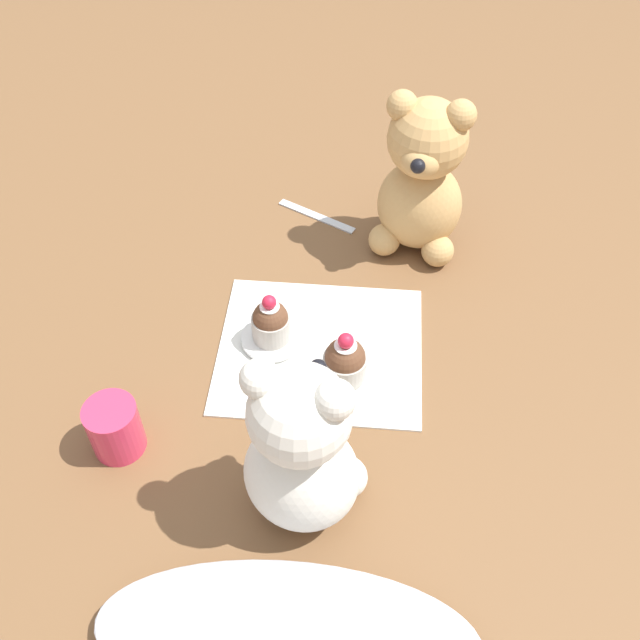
{
  "coord_description": "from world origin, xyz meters",
  "views": [
    {
      "loc": [
        -0.05,
        0.58,
        0.71
      ],
      "look_at": [
        0.0,
        0.0,
        0.06
      ],
      "focal_mm": 42.0,
      "sensor_mm": 36.0,
      "label": 1
    }
  ],
  "objects_px": {
    "cupcake_near_cream_bear": "(345,361)",
    "saucer_plate": "(272,338)",
    "teaspoon": "(317,216)",
    "cupcake_near_tan_bear": "(271,322)",
    "juice_glass": "(115,428)",
    "teddy_bear_tan": "(422,179)",
    "teddy_bear_cream": "(301,451)"
  },
  "relations": [
    {
      "from": "cupcake_near_cream_bear",
      "to": "saucer_plate",
      "type": "distance_m",
      "value": 0.11
    },
    {
      "from": "teaspoon",
      "to": "cupcake_near_tan_bear",
      "type": "bearing_deg",
      "value": -71.11
    },
    {
      "from": "juice_glass",
      "to": "cupcake_near_cream_bear",
      "type": "bearing_deg",
      "value": -154.59
    },
    {
      "from": "juice_glass",
      "to": "teaspoon",
      "type": "distance_m",
      "value": 0.44
    },
    {
      "from": "saucer_plate",
      "to": "teaspoon",
      "type": "xyz_separation_m",
      "value": [
        -0.03,
        -0.24,
        -0.01
      ]
    },
    {
      "from": "teddy_bear_tan",
      "to": "juice_glass",
      "type": "distance_m",
      "value": 0.49
    },
    {
      "from": "cupcake_near_cream_bear",
      "to": "juice_glass",
      "type": "relative_size",
      "value": 1.07
    },
    {
      "from": "teddy_bear_cream",
      "to": "cupcake_near_tan_bear",
      "type": "distance_m",
      "value": 0.23
    },
    {
      "from": "saucer_plate",
      "to": "juice_glass",
      "type": "xyz_separation_m",
      "value": [
        0.15,
        0.16,
        0.02
      ]
    },
    {
      "from": "cupcake_near_cream_bear",
      "to": "cupcake_near_tan_bear",
      "type": "distance_m",
      "value": 0.1
    },
    {
      "from": "saucer_plate",
      "to": "teaspoon",
      "type": "relative_size",
      "value": 0.61
    },
    {
      "from": "teddy_bear_tan",
      "to": "teddy_bear_cream",
      "type": "bearing_deg",
      "value": -93.51
    },
    {
      "from": "saucer_plate",
      "to": "teaspoon",
      "type": "distance_m",
      "value": 0.24
    },
    {
      "from": "cupcake_near_cream_bear",
      "to": "saucer_plate",
      "type": "bearing_deg",
      "value": -26.75
    },
    {
      "from": "teddy_bear_tan",
      "to": "juice_glass",
      "type": "bearing_deg",
      "value": -119.87
    },
    {
      "from": "saucer_plate",
      "to": "teddy_bear_cream",
      "type": "bearing_deg",
      "value": 105.48
    },
    {
      "from": "saucer_plate",
      "to": "teaspoon",
      "type": "height_order",
      "value": "saucer_plate"
    },
    {
      "from": "juice_glass",
      "to": "cupcake_near_tan_bear",
      "type": "bearing_deg",
      "value": -132.61
    },
    {
      "from": "cupcake_near_tan_bear",
      "to": "juice_glass",
      "type": "xyz_separation_m",
      "value": [
        0.15,
        0.16,
        -0.0
      ]
    },
    {
      "from": "teddy_bear_cream",
      "to": "teddy_bear_tan",
      "type": "height_order",
      "value": "teddy_bear_tan"
    },
    {
      "from": "teddy_bear_cream",
      "to": "saucer_plate",
      "type": "distance_m",
      "value": 0.24
    },
    {
      "from": "cupcake_near_tan_bear",
      "to": "teddy_bear_tan",
      "type": "bearing_deg",
      "value": -131.38
    },
    {
      "from": "cupcake_near_tan_bear",
      "to": "juice_glass",
      "type": "relative_size",
      "value": 1.06
    },
    {
      "from": "teddy_bear_tan",
      "to": "teaspoon",
      "type": "distance_m",
      "value": 0.18
    },
    {
      "from": "cupcake_near_cream_bear",
      "to": "teaspoon",
      "type": "relative_size",
      "value": 0.57
    },
    {
      "from": "teddy_bear_tan",
      "to": "cupcake_near_tan_bear",
      "type": "relative_size",
      "value": 3.25
    },
    {
      "from": "teddy_bear_cream",
      "to": "cupcake_near_tan_bear",
      "type": "bearing_deg",
      "value": -60.69
    },
    {
      "from": "juice_glass",
      "to": "teddy_bear_cream",
      "type": "bearing_deg",
      "value": 165.36
    },
    {
      "from": "cupcake_near_tan_bear",
      "to": "teaspoon",
      "type": "relative_size",
      "value": 0.57
    },
    {
      "from": "teaspoon",
      "to": "teddy_bear_cream",
      "type": "bearing_deg",
      "value": -59.83
    },
    {
      "from": "cupcake_near_tan_bear",
      "to": "teaspoon",
      "type": "bearing_deg",
      "value": -98.06
    },
    {
      "from": "teddy_bear_cream",
      "to": "teddy_bear_tan",
      "type": "xyz_separation_m",
      "value": [
        -0.12,
        -0.41,
        0.01
      ]
    }
  ]
}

